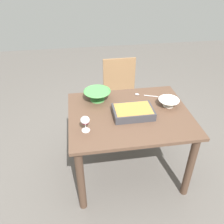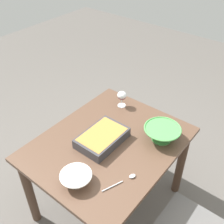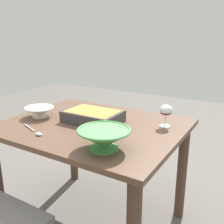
% 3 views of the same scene
% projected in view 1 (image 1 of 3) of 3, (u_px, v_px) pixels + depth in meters
% --- Properties ---
extents(ground_plane, '(8.00, 8.00, 0.00)m').
position_uv_depth(ground_plane, '(127.00, 169.00, 2.58)').
color(ground_plane, '#5B5651').
extents(dining_table, '(1.11, 0.89, 0.74)m').
position_uv_depth(dining_table, '(129.00, 124.00, 2.24)').
color(dining_table, brown).
rests_on(dining_table, ground_plane).
extents(chair, '(0.42, 0.43, 0.89)m').
position_uv_depth(chair, '(121.00, 92.00, 2.98)').
color(chair, '#595959').
rests_on(chair, ground_plane).
extents(wine_glass, '(0.08, 0.08, 0.14)m').
position_uv_depth(wine_glass, '(85.00, 121.00, 1.90)').
color(wine_glass, white).
rests_on(wine_glass, dining_table).
extents(casserole_dish, '(0.36, 0.24, 0.07)m').
position_uv_depth(casserole_dish, '(133.00, 112.00, 2.11)').
color(casserole_dish, '#38383D').
rests_on(casserole_dish, dining_table).
extents(mixing_bowl, '(0.27, 0.27, 0.11)m').
position_uv_depth(mixing_bowl, '(97.00, 95.00, 2.33)').
color(mixing_bowl, '#4C994C').
rests_on(mixing_bowl, dining_table).
extents(small_bowl, '(0.20, 0.20, 0.07)m').
position_uv_depth(small_bowl, '(169.00, 102.00, 2.25)').
color(small_bowl, white).
rests_on(small_bowl, dining_table).
extents(serving_spoon, '(0.23, 0.10, 0.01)m').
position_uv_depth(serving_spoon, '(142.00, 95.00, 2.43)').
color(serving_spoon, silver).
rests_on(serving_spoon, dining_table).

